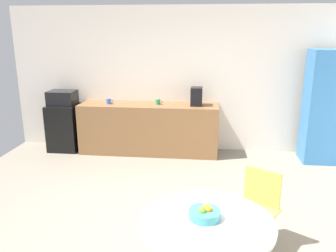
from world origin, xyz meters
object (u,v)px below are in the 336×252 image
at_px(microwave, 62,98).
at_px(mug_green, 158,102).
at_px(mini_fridge, 65,127).
at_px(locker_cabinet, 324,107).
at_px(mug_white, 109,101).
at_px(round_table, 206,237).
at_px(chair_yellow, 258,201).
at_px(fruit_bowl, 205,213).
at_px(coffee_maker, 196,96).

xyz_separation_m(microwave, mug_green, (1.76, 0.01, -0.03)).
relative_size(mini_fridge, locker_cabinet, 0.45).
distance_m(mini_fridge, locker_cabinet, 4.59).
bearing_deg(mug_white, round_table, -63.15).
relative_size(chair_yellow, fruit_bowl, 3.24).
height_order(round_table, fruit_bowl, fruit_bowl).
xyz_separation_m(chair_yellow, coffee_maker, (-0.71, 2.71, 0.54)).
bearing_deg(mug_green, fruit_bowl, -76.14).
bearing_deg(mini_fridge, fruit_bowl, -53.01).
xyz_separation_m(fruit_bowl, coffee_maker, (-0.18, 3.47, 0.28)).
bearing_deg(round_table, locker_cabinet, 60.62).
distance_m(mini_fridge, mug_white, 1.02).
bearing_deg(locker_cabinet, microwave, 178.74).
distance_m(mini_fridge, mug_green, 1.83).
bearing_deg(fruit_bowl, mini_fridge, 126.99).
height_order(round_table, mug_white, mug_white).
distance_m(mug_white, mug_green, 0.88).
xyz_separation_m(locker_cabinet, mug_green, (-2.80, 0.11, 0.01)).
bearing_deg(chair_yellow, mini_fridge, 139.28).
bearing_deg(coffee_maker, microwave, 180.00).
relative_size(mini_fridge, coffee_maker, 2.66).
bearing_deg(mug_green, microwave, -179.84).
bearing_deg(chair_yellow, locker_cabinet, 61.71).
distance_m(round_table, chair_yellow, 0.96).
xyz_separation_m(mini_fridge, round_table, (2.64, -3.51, 0.17)).
relative_size(locker_cabinet, fruit_bowl, 7.36).
distance_m(locker_cabinet, fruit_bowl, 3.90).
bearing_deg(mini_fridge, round_table, -53.13).
xyz_separation_m(locker_cabinet, round_table, (-1.92, -3.41, -0.34)).
distance_m(microwave, fruit_bowl, 4.35).
relative_size(fruit_bowl, mug_white, 1.99).
height_order(mini_fridge, locker_cabinet, locker_cabinet).
relative_size(microwave, coffee_maker, 1.50).
distance_m(chair_yellow, fruit_bowl, 0.97).
distance_m(microwave, locker_cabinet, 4.56).
height_order(locker_cabinet, fruit_bowl, locker_cabinet).
height_order(round_table, coffee_maker, coffee_maker).
bearing_deg(locker_cabinet, fruit_bowl, -119.89).
height_order(microwave, mug_white, microwave).
bearing_deg(mug_white, chair_yellow, -49.57).
xyz_separation_m(mini_fridge, chair_yellow, (3.15, -2.71, 0.10)).
height_order(chair_yellow, mug_green, mug_green).
bearing_deg(mini_fridge, microwave, 0.00).
height_order(microwave, fruit_bowl, microwave).
bearing_deg(locker_cabinet, chair_yellow, -118.29).
xyz_separation_m(round_table, fruit_bowl, (-0.02, 0.04, 0.18)).
xyz_separation_m(mini_fridge, mug_white, (0.88, -0.05, 0.52)).
bearing_deg(mug_green, mini_fridge, -179.84).
xyz_separation_m(fruit_bowl, mug_green, (-0.86, 3.48, 0.16)).
bearing_deg(microwave, locker_cabinet, -1.26).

